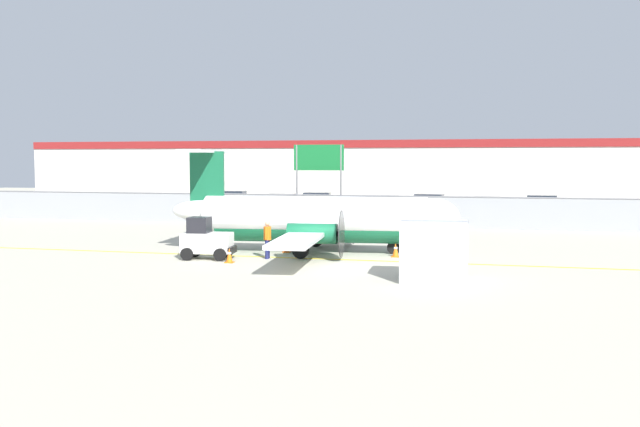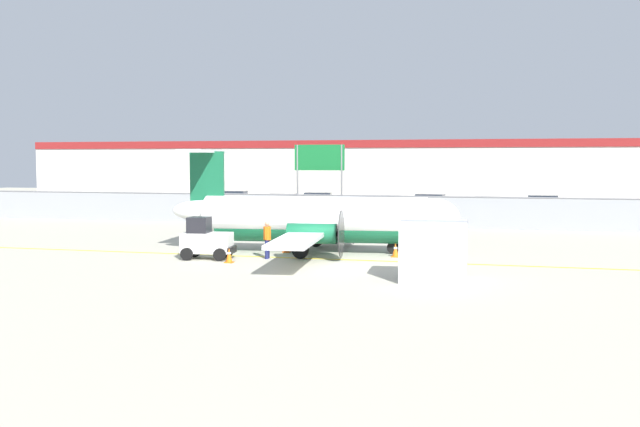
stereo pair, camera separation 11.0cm
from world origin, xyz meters
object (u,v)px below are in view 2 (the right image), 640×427
(parked_car_2, at_px, (319,202))
(parked_car_5, at_px, (490,208))
(traffic_cone_near_left, at_px, (395,250))
(baggage_tug, at_px, (206,240))
(traffic_cone_far_left, at_px, (229,255))
(parked_car_3, at_px, (384,206))
(ground_crew_worker, at_px, (267,238))
(parked_car_7, at_px, (617,210))
(commuter_airplane, at_px, (320,219))
(parked_car_6, at_px, (541,206))
(parked_car_0, at_px, (235,200))
(highway_sign, at_px, (319,164))
(parked_car_1, at_px, (282,204))
(parked_car_4, at_px, (432,204))
(cargo_container, at_px, (433,251))
(traffic_cone_near_right, at_px, (287,246))

(parked_car_2, distance_m, parked_car_5, 14.53)
(traffic_cone_near_left, height_order, parked_car_5, parked_car_5)
(baggage_tug, bearing_deg, traffic_cone_near_left, 11.70)
(traffic_cone_far_left, xyz_separation_m, parked_car_3, (2.54, 25.66, 0.58))
(ground_crew_worker, xyz_separation_m, parked_car_5, (9.32, 24.23, -0.06))
(parked_car_7, bearing_deg, commuter_airplane, -127.11)
(traffic_cone_near_left, height_order, parked_car_6, parked_car_6)
(parked_car_0, bearing_deg, traffic_cone_near_left, -61.65)
(ground_crew_worker, bearing_deg, parked_car_5, 67.30)
(parked_car_6, distance_m, highway_sign, 18.32)
(baggage_tug, xyz_separation_m, ground_crew_worker, (2.64, 0.76, 0.10))
(traffic_cone_near_left, relative_size, parked_car_1, 0.15)
(traffic_cone_far_left, xyz_separation_m, parked_car_5, (10.50, 25.86, 0.58))
(traffic_cone_far_left, height_order, parked_car_3, parked_car_3)
(baggage_tug, height_order, parked_car_1, baggage_tug)
(traffic_cone_far_left, relative_size, parked_car_4, 0.15)
(cargo_container, relative_size, parked_car_3, 0.58)
(commuter_airplane, distance_m, traffic_cone_near_left, 4.03)
(traffic_cone_near_right, bearing_deg, parked_car_6, 62.79)
(baggage_tug, distance_m, parked_car_1, 25.87)
(traffic_cone_near_right, bearing_deg, cargo_container, -39.96)
(ground_crew_worker, distance_m, traffic_cone_near_right, 2.41)
(traffic_cone_far_left, bearing_deg, parked_car_1, 102.49)
(parked_car_0, xyz_separation_m, parked_car_6, (25.99, -1.55, 0.00))
(ground_crew_worker, height_order, traffic_cone_far_left, ground_crew_worker)
(parked_car_3, bearing_deg, cargo_container, 97.74)
(traffic_cone_near_right, distance_m, parked_car_1, 23.56)
(traffic_cone_far_left, distance_m, parked_car_1, 27.00)
(commuter_airplane, distance_m, highway_sign, 16.28)
(parked_car_0, relative_size, highway_sign, 0.79)
(traffic_cone_near_right, height_order, parked_car_2, parked_car_2)
(highway_sign, bearing_deg, parked_car_0, 134.16)
(cargo_container, relative_size, parked_car_0, 0.58)
(commuter_airplane, distance_m, cargo_container, 9.01)
(traffic_cone_far_left, height_order, highway_sign, highway_sign)
(parked_car_7, bearing_deg, traffic_cone_far_left, -126.51)
(parked_car_1, xyz_separation_m, parked_car_7, (25.08, -1.40, 0.00))
(commuter_airplane, distance_m, parked_car_4, 24.94)
(cargo_container, bearing_deg, parked_car_2, 107.91)
(baggage_tug, xyz_separation_m, parked_car_3, (3.99, 24.80, 0.04))
(traffic_cone_near_right, xyz_separation_m, traffic_cone_far_left, (-1.39, -3.94, 0.00))
(ground_crew_worker, height_order, traffic_cone_near_right, ground_crew_worker)
(parked_car_7, bearing_deg, highway_sign, -164.75)
(parked_car_1, bearing_deg, ground_crew_worker, -75.60)
(parked_car_5, bearing_deg, parked_car_3, -171.46)
(traffic_cone_far_left, height_order, parked_car_1, parked_car_1)
(parked_car_1, relative_size, parked_car_4, 0.98)
(parked_car_3, bearing_deg, ground_crew_worker, 81.62)
(ground_crew_worker, distance_m, parked_car_5, 25.96)
(traffic_cone_near_right, relative_size, parked_car_4, 0.15)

